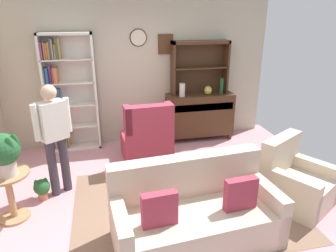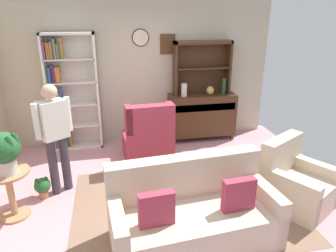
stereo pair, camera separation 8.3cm
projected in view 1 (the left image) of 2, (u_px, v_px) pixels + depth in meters
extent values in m
cube|color=#C68C93|center=(164.00, 195.00, 4.30)|extent=(5.40, 4.60, 0.02)
cube|color=#BCB299|center=(140.00, 69.00, 5.75)|extent=(5.00, 0.06, 2.80)
cylinder|color=beige|center=(138.00, 38.00, 5.50)|extent=(0.28, 0.03, 0.28)
torus|color=#382314|center=(138.00, 38.00, 5.50)|extent=(0.31, 0.02, 0.31)
cube|color=#4C2D19|center=(166.00, 44.00, 5.64)|extent=(0.28, 0.03, 0.36)
cube|color=#846651|center=(184.00, 204.00, 4.06)|extent=(2.86, 2.19, 0.01)
cube|color=silver|center=(46.00, 95.00, 5.33)|extent=(0.04, 0.30, 2.10)
cube|color=silver|center=(96.00, 92.00, 5.51)|extent=(0.04, 0.30, 2.10)
cube|color=silver|center=(64.00, 33.00, 5.06)|extent=(0.90, 0.30, 0.04)
cube|color=silver|center=(77.00, 146.00, 5.79)|extent=(0.90, 0.30, 0.04)
cube|color=silver|center=(72.00, 92.00, 5.55)|extent=(0.90, 0.01, 2.10)
cube|color=silver|center=(75.00, 125.00, 5.64)|extent=(0.86, 0.30, 0.02)
cube|color=#723F7F|center=(54.00, 140.00, 5.62)|extent=(0.03, 0.16, 0.30)
cube|color=gray|center=(56.00, 139.00, 5.63)|extent=(0.03, 0.13, 0.30)
cube|color=gold|center=(58.00, 138.00, 5.63)|extent=(0.04, 0.14, 0.34)
cube|color=#3F3833|center=(60.00, 138.00, 5.64)|extent=(0.02, 0.13, 0.35)
cube|color=#B22D33|center=(62.00, 139.00, 5.65)|extent=(0.02, 0.11, 0.32)
cube|color=#337247|center=(64.00, 138.00, 5.65)|extent=(0.04, 0.23, 0.33)
cube|color=#337247|center=(67.00, 140.00, 5.68)|extent=(0.03, 0.19, 0.25)
cube|color=#CC7233|center=(69.00, 138.00, 5.67)|extent=(0.02, 0.17, 0.33)
cube|color=silver|center=(72.00, 104.00, 5.49)|extent=(0.86, 0.30, 0.02)
cube|color=#723F7F|center=(51.00, 118.00, 5.48)|extent=(0.04, 0.12, 0.33)
cube|color=#3F3833|center=(54.00, 119.00, 5.49)|extent=(0.03, 0.17, 0.30)
cube|color=#B22D33|center=(56.00, 119.00, 5.50)|extent=(0.03, 0.22, 0.29)
cube|color=#337247|center=(59.00, 118.00, 5.51)|extent=(0.03, 0.21, 0.30)
cube|color=#B22D33|center=(61.00, 118.00, 5.51)|extent=(0.04, 0.23, 0.33)
cube|color=silver|center=(70.00, 82.00, 5.35)|extent=(0.86, 0.30, 0.02)
cube|color=#337247|center=(48.00, 98.00, 5.34)|extent=(0.04, 0.16, 0.30)
cube|color=gold|center=(51.00, 97.00, 5.35)|extent=(0.04, 0.16, 0.31)
cube|color=gray|center=(54.00, 99.00, 5.37)|extent=(0.03, 0.18, 0.23)
cube|color=gray|center=(56.00, 99.00, 5.38)|extent=(0.04, 0.18, 0.23)
cube|color=#284C8C|center=(59.00, 97.00, 5.38)|extent=(0.04, 0.12, 0.30)
cube|color=silver|center=(67.00, 59.00, 5.21)|extent=(0.86, 0.30, 0.02)
cube|color=#337247|center=(45.00, 76.00, 5.20)|extent=(0.03, 0.22, 0.26)
cube|color=#284C8C|center=(47.00, 75.00, 5.21)|extent=(0.04, 0.23, 0.27)
cube|color=#723F7F|center=(50.00, 74.00, 5.21)|extent=(0.03, 0.12, 0.30)
cube|color=#B22D33|center=(53.00, 75.00, 5.23)|extent=(0.03, 0.16, 0.26)
cube|color=gray|center=(55.00, 75.00, 5.23)|extent=(0.02, 0.21, 0.27)
cube|color=#CC7233|center=(57.00, 75.00, 5.24)|extent=(0.04, 0.24, 0.27)
cube|color=#723F7F|center=(41.00, 51.00, 5.06)|extent=(0.04, 0.21, 0.29)
cube|color=#CC7233|center=(44.00, 51.00, 5.07)|extent=(0.03, 0.13, 0.28)
cube|color=#CC7233|center=(46.00, 51.00, 5.08)|extent=(0.03, 0.12, 0.27)
cube|color=gold|center=(48.00, 51.00, 5.08)|extent=(0.03, 0.12, 0.29)
cube|color=#284C8C|center=(51.00, 49.00, 5.08)|extent=(0.03, 0.18, 0.35)
cube|color=#CC7233|center=(53.00, 49.00, 5.09)|extent=(0.02, 0.22, 0.33)
cube|color=gray|center=(55.00, 52.00, 5.11)|extent=(0.03, 0.14, 0.25)
cube|color=#337247|center=(57.00, 49.00, 5.10)|extent=(0.04, 0.11, 0.34)
cube|color=#CC7233|center=(59.00, 49.00, 5.10)|extent=(0.03, 0.12, 0.35)
cube|color=#422816|center=(200.00, 114.00, 6.04)|extent=(1.30, 0.45, 0.82)
cube|color=#422816|center=(172.00, 141.00, 5.92)|extent=(0.06, 0.06, 0.10)
cube|color=#422816|center=(230.00, 136.00, 6.17)|extent=(0.06, 0.06, 0.10)
cube|color=#422816|center=(168.00, 135.00, 6.24)|extent=(0.06, 0.06, 0.10)
cube|color=#422816|center=(223.00, 130.00, 6.49)|extent=(0.06, 0.06, 0.10)
cube|color=#352012|center=(204.00, 107.00, 5.77)|extent=(1.20, 0.01, 0.14)
cube|color=#422816|center=(173.00, 69.00, 5.69)|extent=(0.04, 0.26, 1.00)
cube|color=#422816|center=(226.00, 67.00, 5.91)|extent=(0.04, 0.26, 1.00)
cube|color=#422816|center=(201.00, 42.00, 5.63)|extent=(1.10, 0.26, 0.06)
cube|color=#422816|center=(200.00, 68.00, 5.80)|extent=(1.06, 0.26, 0.02)
cube|color=#422816|center=(198.00, 67.00, 5.91)|extent=(1.10, 0.01, 1.00)
cylinder|color=beige|center=(182.00, 90.00, 5.70)|extent=(0.11, 0.11, 0.25)
ellipsoid|color=tan|center=(208.00, 90.00, 5.84)|extent=(0.15, 0.15, 0.17)
cylinder|color=#194223|center=(221.00, 86.00, 5.84)|extent=(0.07, 0.07, 0.32)
cube|color=beige|center=(196.00, 225.00, 3.35)|extent=(1.86, 1.00, 0.42)
cube|color=beige|center=(186.00, 175.00, 3.48)|extent=(1.81, 0.35, 0.48)
cube|color=beige|center=(121.00, 234.00, 3.09)|extent=(0.21, 0.86, 0.60)
cube|color=beige|center=(262.00, 205.00, 3.56)|extent=(0.21, 0.86, 0.60)
cube|color=#A33347|center=(159.00, 209.00, 2.98)|extent=(0.37, 0.13, 0.36)
cube|color=#A33347|center=(241.00, 194.00, 3.24)|extent=(0.37, 0.13, 0.36)
cube|color=white|center=(187.00, 156.00, 3.40)|extent=(0.37, 0.21, 0.00)
cube|color=beige|center=(297.00, 190.00, 4.03)|extent=(1.04, 1.05, 0.40)
cube|color=beige|center=(281.00, 153.00, 4.08)|extent=(0.74, 0.53, 0.48)
cube|color=beige|center=(287.00, 194.00, 3.81)|extent=(0.51, 0.75, 0.55)
cube|color=beige|center=(309.00, 177.00, 4.19)|extent=(0.51, 0.75, 0.55)
cube|color=#A33347|center=(146.00, 147.00, 5.29)|extent=(0.83, 0.85, 0.42)
cube|color=#A33347|center=(149.00, 125.00, 4.84)|extent=(0.79, 0.25, 0.63)
cube|color=#A33347|center=(169.00, 116.00, 4.93)|extent=(0.12, 0.29, 0.44)
cube|color=#A33347|center=(128.00, 120.00, 4.75)|extent=(0.12, 0.29, 0.44)
cylinder|color=#A87F56|center=(6.00, 175.00, 3.59)|extent=(0.52, 0.52, 0.03)
cylinder|color=#A87F56|center=(11.00, 197.00, 3.70)|extent=(0.08, 0.08, 0.60)
cylinder|color=#A87F56|center=(15.00, 217.00, 3.80)|extent=(0.36, 0.36, 0.03)
cylinder|color=beige|center=(7.00, 168.00, 3.53)|extent=(0.22, 0.22, 0.18)
sphere|color=#235B2D|center=(3.00, 149.00, 3.44)|extent=(0.37, 0.37, 0.37)
ellipsoid|color=#235B2D|center=(9.00, 148.00, 3.36)|extent=(0.11, 0.07, 0.26)
ellipsoid|color=#235B2D|center=(15.00, 145.00, 3.45)|extent=(0.11, 0.07, 0.26)
cylinder|color=#AD6B4C|center=(43.00, 196.00, 4.17)|extent=(0.13, 0.13, 0.10)
sphere|color=#235B2D|center=(42.00, 187.00, 4.12)|extent=(0.22, 0.22, 0.22)
ellipsoid|color=#235B2D|center=(46.00, 183.00, 4.18)|extent=(0.06, 0.04, 0.15)
ellipsoid|color=#235B2D|center=(38.00, 188.00, 4.04)|extent=(0.06, 0.04, 0.15)
ellipsoid|color=#235B2D|center=(36.00, 185.00, 4.12)|extent=(0.06, 0.04, 0.15)
cylinder|color=#38333D|center=(53.00, 168.00, 4.16)|extent=(0.17, 0.17, 0.82)
cylinder|color=#38333D|center=(65.00, 164.00, 4.28)|extent=(0.17, 0.17, 0.82)
cube|color=silver|center=(52.00, 121.00, 3.98)|extent=(0.39, 0.36, 0.52)
sphere|color=tan|center=(48.00, 92.00, 3.85)|extent=(0.28, 0.28, 0.20)
cylinder|color=silver|center=(36.00, 123.00, 3.82)|extent=(0.11, 0.11, 0.48)
cylinder|color=silver|center=(68.00, 115.00, 4.12)|extent=(0.11, 0.11, 0.48)
cube|color=#422816|center=(191.00, 173.00, 4.04)|extent=(0.80, 0.50, 0.03)
cube|color=#422816|center=(167.00, 200.00, 3.83)|extent=(0.05, 0.05, 0.39)
cube|color=#422816|center=(222.00, 192.00, 3.99)|extent=(0.05, 0.05, 0.39)
cube|color=#422816|center=(160.00, 182.00, 4.24)|extent=(0.05, 0.05, 0.39)
cube|color=#422816|center=(210.00, 176.00, 4.39)|extent=(0.05, 0.05, 0.39)
cube|color=#337247|center=(195.00, 173.00, 3.98)|extent=(0.16, 0.16, 0.03)
cube|color=#B22D33|center=(195.00, 172.00, 3.97)|extent=(0.18, 0.10, 0.02)
cube|color=gold|center=(195.00, 170.00, 3.97)|extent=(0.17, 0.12, 0.03)
cube|color=#3F3833|center=(195.00, 168.00, 3.96)|extent=(0.15, 0.13, 0.03)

